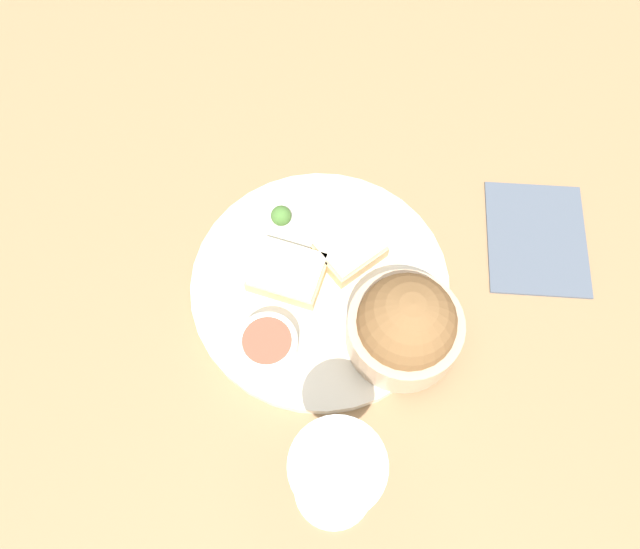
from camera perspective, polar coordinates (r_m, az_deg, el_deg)
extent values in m
plane|color=#93704C|center=(0.70, 0.00, -1.16)|extent=(4.00, 4.00, 0.00)
cylinder|color=silver|center=(0.69, 0.00, -0.93)|extent=(0.29, 0.29, 0.01)
cylinder|color=tan|center=(0.64, 7.64, -5.16)|extent=(0.12, 0.12, 0.05)
sphere|color=brown|center=(0.62, 7.92, -4.39)|extent=(0.10, 0.10, 0.10)
cylinder|color=white|center=(0.64, -4.76, -6.52)|extent=(0.06, 0.06, 0.03)
cylinder|color=#D14C38|center=(0.63, -4.84, -6.17)|extent=(0.05, 0.05, 0.01)
cube|color=tan|center=(0.68, -2.97, 0.08)|extent=(0.10, 0.09, 0.02)
cube|color=#F4E5C1|center=(0.67, -3.02, 0.54)|extent=(0.09, 0.09, 0.01)
cube|color=tan|center=(0.69, 2.72, 2.14)|extent=(0.08, 0.08, 0.02)
cube|color=#F4E5C1|center=(0.68, 2.77, 2.63)|extent=(0.08, 0.07, 0.01)
cylinder|color=silver|center=(0.64, 1.23, -19.02)|extent=(0.08, 0.08, 0.01)
cylinder|color=silver|center=(0.60, 1.33, -18.58)|extent=(0.01, 0.01, 0.09)
cone|color=silver|center=(0.51, 1.53, -17.61)|extent=(0.07, 0.07, 0.08)
sphere|color=#477533|center=(0.71, -3.58, 5.39)|extent=(0.02, 0.02, 0.02)
cube|color=#4C5666|center=(0.77, 19.31, 3.00)|extent=(0.15, 0.17, 0.01)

